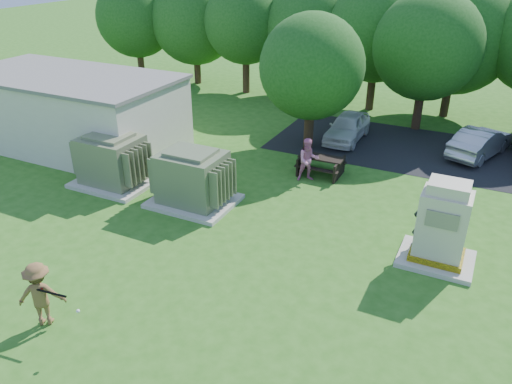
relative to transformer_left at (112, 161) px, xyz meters
The scene contains 15 objects.
ground 7.96m from the transformer_left, 34.70° to the right, with size 120.00×120.00×0.00m, color #2D6619.
service_building 5.19m from the transformer_left, 150.95° to the left, with size 10.00×5.00×3.20m, color beige.
service_building_roof 5.64m from the transformer_left, 150.95° to the left, with size 10.20×5.20×0.15m, color slate.
parking_strip 16.25m from the transformer_left, 33.69° to the left, with size 20.00×6.00×0.01m, color #232326.
transformer_left is the anchor object (origin of this frame).
transformer_right 3.70m from the transformer_left, ahead, with size 3.00×2.40×2.07m.
generator_cabinet 12.27m from the transformer_left, ahead, with size 2.16×1.77×2.63m.
picnic_table 8.34m from the transformer_left, 32.59° to the left, with size 1.81×1.36×0.78m.
batter 8.08m from the transformer_left, 61.60° to the right, with size 1.13×0.65×1.75m, color brown.
person_by_generator 11.76m from the transformer_left, ahead, with size 0.69×0.46×1.90m, color black.
person_at_picnic 7.69m from the transformer_left, 28.82° to the left, with size 0.86×0.67×1.77m, color pink.
car_white 11.17m from the transformer_left, 52.58° to the left, with size 1.52×3.78×1.29m, color white.
car_silver_a 15.87m from the transformer_left, 36.85° to the left, with size 1.37×3.93×1.30m, color #ADADB2.
batting_equipment 8.47m from the transformer_left, 58.42° to the right, with size 1.53×0.26×0.17m.
tree_row 16.56m from the transformer_left, 59.50° to the left, with size 41.30×13.30×7.30m.
Camera 1 is at (6.45, -9.06, 8.64)m, focal length 35.00 mm.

